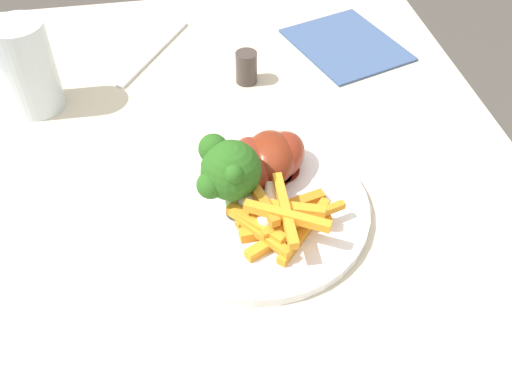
% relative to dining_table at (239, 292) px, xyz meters
% --- Properties ---
extents(dining_table, '(1.08, 0.72, 0.73)m').
position_rel_dining_table_xyz_m(dining_table, '(0.00, 0.00, 0.00)').
color(dining_table, beige).
rests_on(dining_table, ground_plane).
extents(dinner_plate, '(0.25, 0.25, 0.01)m').
position_rel_dining_table_xyz_m(dinner_plate, '(-0.02, 0.03, 0.12)').
color(dinner_plate, white).
rests_on(dinner_plate, dining_table).
extents(broccoli_floret_front, '(0.07, 0.07, 0.08)m').
position_rel_dining_table_xyz_m(broccoli_floret_front, '(-0.03, -0.01, 0.18)').
color(broccoli_floret_front, '#76A855').
rests_on(broccoli_floret_front, dinner_plate).
extents(carrot_fries_pile, '(0.10, 0.12, 0.04)m').
position_rel_dining_table_xyz_m(carrot_fries_pile, '(0.02, 0.05, 0.14)').
color(carrot_fries_pile, orange).
rests_on(carrot_fries_pile, dinner_plate).
extents(chicken_drumstick_near, '(0.12, 0.10, 0.04)m').
position_rel_dining_table_xyz_m(chicken_drumstick_near, '(-0.07, 0.06, 0.15)').
color(chicken_drumstick_near, maroon).
rests_on(chicken_drumstick_near, dinner_plate).
extents(chicken_drumstick_far, '(0.13, 0.05, 0.05)m').
position_rel_dining_table_xyz_m(chicken_drumstick_far, '(-0.06, 0.03, 0.15)').
color(chicken_drumstick_far, '#5D1910').
rests_on(chicken_drumstick_far, dinner_plate).
extents(chicken_drumstick_extra, '(0.13, 0.07, 0.05)m').
position_rel_dining_table_xyz_m(chicken_drumstick_extra, '(-0.07, 0.05, 0.15)').
color(chicken_drumstick_extra, '#59190C').
rests_on(chicken_drumstick_extra, dinner_plate).
extents(fork, '(0.17, 0.11, 0.00)m').
position_rel_dining_table_xyz_m(fork, '(-0.37, -0.07, 0.12)').
color(fork, silver).
rests_on(fork, dining_table).
extents(water_glass, '(0.07, 0.07, 0.12)m').
position_rel_dining_table_xyz_m(water_glass, '(-0.26, -0.23, 0.18)').
color(water_glass, silver).
rests_on(water_glass, dining_table).
extents(napkin, '(0.21, 0.19, 0.00)m').
position_rel_dining_table_xyz_m(napkin, '(-0.34, 0.22, 0.12)').
color(napkin, '#3D5684').
rests_on(napkin, dining_table).
extents(pepper_shaker, '(0.03, 0.03, 0.05)m').
position_rel_dining_table_xyz_m(pepper_shaker, '(-0.27, 0.06, 0.14)').
color(pepper_shaker, '#423833').
rests_on(pepper_shaker, dining_table).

